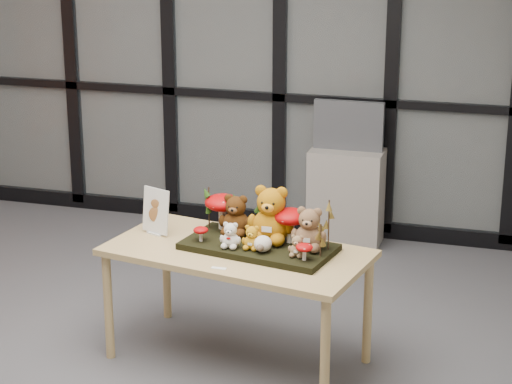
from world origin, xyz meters
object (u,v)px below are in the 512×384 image
(mushroom_back_right, at_px, (290,224))
(plush_cream_hedgehog, at_px, (263,243))
(bear_pooh_yellow, at_px, (271,211))
(bear_small_yellow, at_px, (252,236))
(mushroom_back_left, at_px, (222,210))
(display_table, at_px, (237,261))
(bear_white_bow, at_px, (231,234))
(monitor, at_px, (349,126))
(bear_brown_medium, at_px, (236,212))
(mushroom_front_right, at_px, (304,251))
(diorama_tray, at_px, (259,247))
(mushroom_front_left, at_px, (201,233))
(sign_holder, at_px, (156,214))
(cabinet, at_px, (346,197))
(bear_beige_small, at_px, (297,244))
(bear_tan_back, at_px, (309,226))

(mushroom_back_right, bearing_deg, plush_cream_hedgehog, -119.72)
(bear_pooh_yellow, distance_m, bear_small_yellow, 0.19)
(mushroom_back_left, distance_m, mushroom_back_right, 0.44)
(display_table, bearing_deg, mushroom_back_right, 32.02)
(bear_white_bow, bearing_deg, monitor, 94.48)
(display_table, relative_size, bear_brown_medium, 6.00)
(mushroom_front_right, xyz_separation_m, monitor, (-0.21, 2.19, 0.16))
(display_table, height_order, mushroom_front_right, mushroom_front_right)
(diorama_tray, distance_m, mushroom_back_right, 0.21)
(mushroom_back_right, distance_m, mushroom_front_right, 0.28)
(bear_white_bow, relative_size, monitor, 0.30)
(plush_cream_hedgehog, distance_m, mushroom_front_left, 0.37)
(bear_pooh_yellow, bearing_deg, bear_small_yellow, -101.49)
(plush_cream_hedgehog, bearing_deg, bear_pooh_yellow, 101.54)
(bear_white_bow, height_order, sign_holder, sign_holder)
(mushroom_front_left, distance_m, cabinet, 2.13)
(bear_small_yellow, relative_size, mushroom_front_left, 1.61)
(sign_holder, bearing_deg, mushroom_front_left, -1.35)
(mushroom_front_right, relative_size, cabinet, 0.14)
(mushroom_front_left, bearing_deg, bear_white_bow, -13.27)
(bear_pooh_yellow, relative_size, cabinet, 0.47)
(diorama_tray, distance_m, bear_white_bow, 0.19)
(bear_beige_small, xyz_separation_m, mushroom_back_right, (-0.09, 0.19, 0.04))
(bear_brown_medium, distance_m, bear_small_yellow, 0.26)
(plush_cream_hedgehog, relative_size, sign_holder, 0.36)
(bear_small_yellow, relative_size, bear_beige_small, 1.13)
(bear_brown_medium, height_order, mushroom_back_right, bear_brown_medium)
(bear_white_bow, bearing_deg, bear_brown_medium, 110.47)
(bear_pooh_yellow, relative_size, mushroom_back_left, 1.54)
(display_table, bearing_deg, cabinet, 94.69)
(mushroom_back_left, relative_size, sign_holder, 0.83)
(sign_holder, bearing_deg, bear_pooh_yellow, 20.08)
(bear_small_yellow, xyz_separation_m, plush_cream_hedgehog, (0.07, -0.02, -0.03))
(bear_brown_medium, relative_size, bear_white_bow, 1.61)
(bear_small_yellow, bearing_deg, bear_white_bow, -165.19)
(mushroom_front_right, bearing_deg, diorama_tray, 150.81)
(bear_small_yellow, bearing_deg, display_table, 163.11)
(plush_cream_hedgehog, bearing_deg, mushroom_front_left, -178.18)
(plush_cream_hedgehog, relative_size, monitor, 0.19)
(bear_white_bow, height_order, cabinet, bear_white_bow)
(bear_tan_back, bearing_deg, bear_beige_small, -94.37)
(bear_beige_small, bearing_deg, mushroom_front_right, -32.89)
(bear_small_yellow, relative_size, mushroom_back_right, 0.70)
(bear_beige_small, height_order, cabinet, bear_beige_small)
(bear_beige_small, bearing_deg, bear_brown_medium, 160.77)
(bear_brown_medium, bearing_deg, monitor, 92.75)
(diorama_tray, height_order, mushroom_back_right, mushroom_back_right)
(mushroom_front_right, bearing_deg, monitor, 95.44)
(monitor, bearing_deg, display_table, -95.52)
(mushroom_back_right, relative_size, mushroom_front_right, 2.10)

